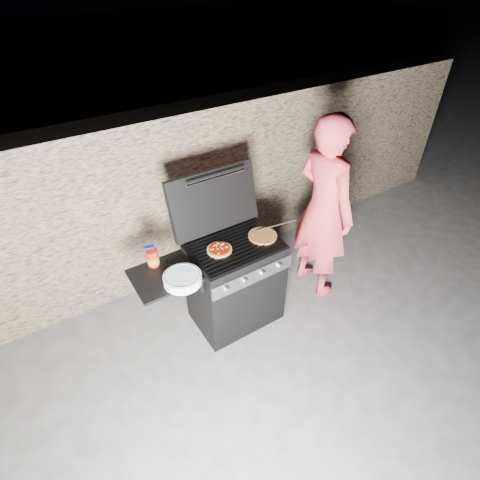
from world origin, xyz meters
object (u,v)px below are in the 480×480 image
person (323,210)px  gas_grill (212,293)px  pizza_topped (219,249)px  sauce_jar (153,258)px

person → gas_grill: bearing=87.4°
pizza_topped → person: (1.13, -0.06, 0.03)m
pizza_topped → sauce_jar: sauce_jar is taller
sauce_jar → gas_grill: bearing=-19.7°
gas_grill → person: bearing=-2.0°
pizza_topped → person: person is taller
sauce_jar → person: person is taller
gas_grill → pizza_topped: bearing=9.0°
gas_grill → pizza_topped: size_ratio=6.22×
gas_grill → pizza_topped: 0.48m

